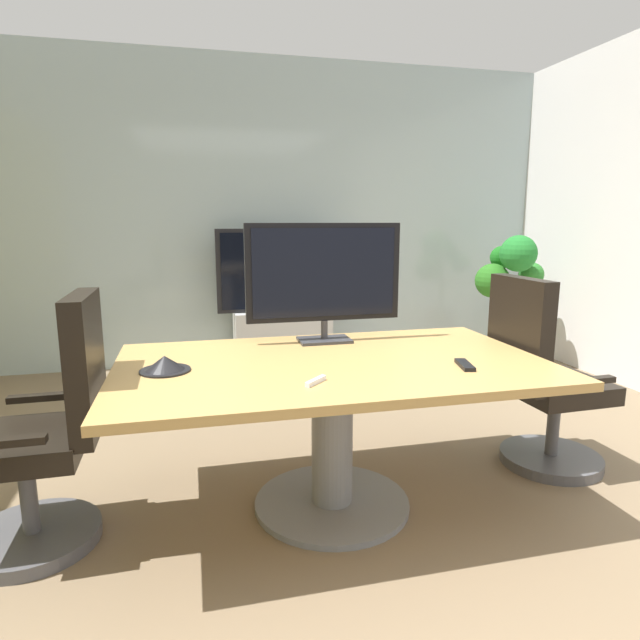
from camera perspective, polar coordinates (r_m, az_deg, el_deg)
name	(u,v)px	position (r m, az deg, el deg)	size (l,w,h in m)	color
ground_plane	(338,541)	(2.53, 1.90, -22.65)	(7.34, 7.34, 0.00)	#7A664C
wall_back_glass_partition	(250,214)	(5.23, -7.50, 11.21)	(6.01, 0.10, 2.88)	#9EB2B7
conference_table	(332,398)	(2.55, 1.34, -8.42)	(1.99, 1.17, 0.74)	#B2894C
office_chair_left	(48,443)	(2.58, -27.24, -11.71)	(0.60, 0.57, 1.09)	#4C4C51
office_chair_right	(542,389)	(3.23, 22.78, -6.91)	(0.60, 0.58, 1.09)	#4C4C51
tv_monitor	(324,276)	(2.83, 0.44, 4.80)	(0.84, 0.18, 0.64)	#333338
wall_display_unit	(282,322)	(5.00, -4.07, -0.19)	(1.20, 0.36, 1.31)	#B7BABC
potted_plant	(508,289)	(5.33, 19.57, 3.13)	(0.69, 0.57, 1.25)	brown
conference_phone	(165,364)	(2.42, -16.37, -4.62)	(0.22, 0.22, 0.07)	black
remote_control	(465,365)	(2.48, 15.33, -4.68)	(0.05, 0.17, 0.02)	black
whiteboard_marker	(316,381)	(2.16, -0.47, -6.60)	(0.13, 0.02, 0.02)	silver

